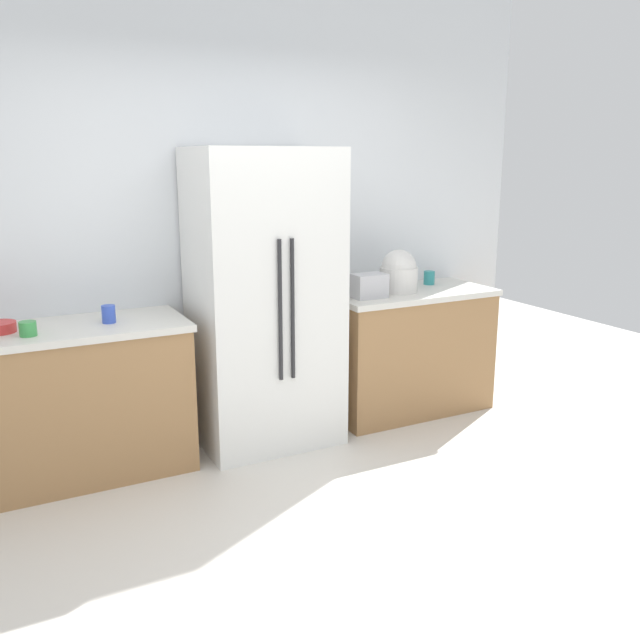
{
  "coord_description": "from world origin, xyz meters",
  "views": [
    {
      "loc": [
        -1.42,
        -2.44,
        1.81
      ],
      "look_at": [
        0.07,
        0.44,
        1.03
      ],
      "focal_mm": 37.82,
      "sensor_mm": 36.0,
      "label": 1
    }
  ],
  "objects": [
    {
      "name": "cup_a",
      "position": [
        1.58,
        1.57,
        0.94
      ],
      "size": [
        0.08,
        0.08,
        0.1
      ],
      "primitive_type": "cylinder",
      "color": "teal",
      "rests_on": "counter_right"
    },
    {
      "name": "kitchen_back_panel",
      "position": [
        0.0,
        1.81,
        1.54
      ],
      "size": [
        4.78,
        0.1,
        3.09
      ],
      "primitive_type": "cube",
      "color": "silver",
      "rests_on": "ground_plane"
    },
    {
      "name": "cup_c",
      "position": [
        -1.2,
        1.33,
        0.93
      ],
      "size": [
        0.09,
        0.09,
        0.08
      ],
      "primitive_type": "cylinder",
      "color": "green",
      "rests_on": "counter_left"
    },
    {
      "name": "cup_b",
      "position": [
        -0.77,
        1.43,
        0.94
      ],
      "size": [
        0.08,
        0.08,
        0.1
      ],
      "primitive_type": "cylinder",
      "color": "blue",
      "rests_on": "counter_left"
    },
    {
      "name": "toaster",
      "position": [
        0.92,
        1.36,
        0.98
      ],
      "size": [
        0.23,
        0.15,
        0.16
      ],
      "primitive_type": "cube",
      "color": "silver",
      "rests_on": "counter_right"
    },
    {
      "name": "refrigerator",
      "position": [
        0.19,
        1.42,
        0.94
      ],
      "size": [
        0.87,
        0.67,
        1.88
      ],
      "color": "white",
      "rests_on": "ground_plane"
    },
    {
      "name": "rice_cooker",
      "position": [
        1.22,
        1.44,
        1.03
      ],
      "size": [
        0.27,
        0.27,
        0.3
      ],
      "color": "silver",
      "rests_on": "counter_right"
    },
    {
      "name": "counter_right",
      "position": [
        1.31,
        1.45,
        0.45
      ],
      "size": [
        1.2,
        0.61,
        0.89
      ],
      "color": "#9E7247",
      "rests_on": "ground_plane"
    },
    {
      "name": "counter_left",
      "position": [
        -1.06,
        1.45,
        0.45
      ],
      "size": [
        1.45,
        0.61,
        0.89
      ],
      "color": "#9E7247",
      "rests_on": "ground_plane"
    },
    {
      "name": "ground_plane",
      "position": [
        0.0,
        0.0,
        0.0
      ],
      "size": [
        9.55,
        9.55,
        0.0
      ],
      "primitive_type": "plane",
      "color": "beige"
    }
  ]
}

